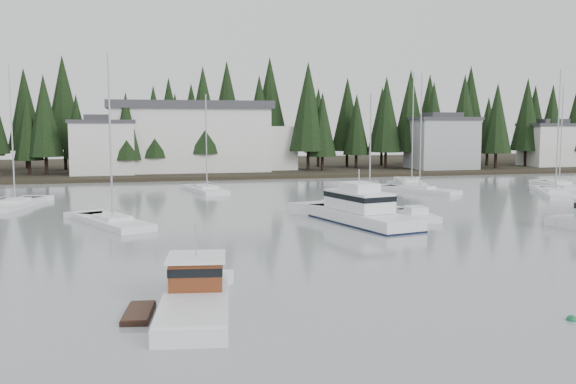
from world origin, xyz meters
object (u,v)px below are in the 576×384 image
house_west (103,146)px  sailboat_5 (113,224)px  house_east_b (550,144)px  sailboat_2 (412,184)px  harbor_inn (203,137)px  lobster_boat_brown (193,301)px  house_east_a (441,142)px  sailboat_8 (559,187)px  sailboat_3 (207,192)px  cabin_cruiser_center (361,214)px  sailboat_9 (15,206)px  runabout_1 (416,217)px  sailboat_1 (369,209)px  sailboat_10 (555,195)px  sailboat_7 (419,192)px

house_west → sailboat_5: bearing=-86.7°
house_east_b → sailboat_2: (-36.49, -22.45, -4.33)m
harbor_inn → lobster_boat_brown: 75.81m
house_east_b → lobster_boat_brown: house_east_b is taller
lobster_boat_brown → sailboat_2: bearing=-24.9°
house_east_a → sailboat_5: sailboat_5 is taller
sailboat_2 → harbor_inn: bearing=62.9°
sailboat_8 → sailboat_2: bearing=77.5°
sailboat_2 → sailboat_3: 27.08m
house_east_a → house_east_b: (22.00, 2.00, -0.50)m
house_west → house_east_a: size_ratio=0.90×
cabin_cruiser_center → sailboat_9: bearing=45.2°
sailboat_3 → runabout_1: sailboat_3 is taller
house_east_a → runabout_1: (-26.69, -48.27, -4.77)m
sailboat_1 → house_east_b: bearing=-71.8°
sailboat_5 → runabout_1: sailboat_5 is taller
house_west → runabout_1: (27.31, -49.27, -4.52)m
sailboat_3 → sailboat_2: bearing=-94.6°
lobster_boat_brown → sailboat_10: bearing=-42.7°
house_east_a → lobster_boat_brown: bearing=-123.7°
sailboat_1 → sailboat_9: size_ratio=0.80×
lobster_boat_brown → sailboat_3: size_ratio=0.73×
runabout_1 → sailboat_2: bearing=-20.3°
house_west → cabin_cruiser_center: (21.96, -50.64, -3.91)m
house_east_b → sailboat_1: bearing=-138.9°
lobster_boat_brown → sailboat_7: (29.82, 41.69, -0.39)m
house_east_a → sailboat_9: (-60.74, -32.19, -4.83)m
sailboat_7 → house_east_a: bearing=-60.0°
house_east_b → sailboat_3: size_ratio=0.81×
sailboat_8 → sailboat_9: (-62.83, -4.41, 0.00)m
house_east_b → sailboat_7: sailboat_7 is taller
house_west → house_east_b: bearing=0.8°
sailboat_3 → lobster_boat_brown: bearing=162.3°
house_west → sailboat_9: sailboat_9 is taller
sailboat_2 → sailboat_7: bearing=179.5°
lobster_boat_brown → sailboat_9: (-13.48, 38.64, -0.39)m
sailboat_5 → sailboat_7: size_ratio=0.98×
sailboat_1 → sailboat_3: sailboat_3 is taller
sailboat_8 → lobster_boat_brown: bearing=142.4°
lobster_boat_brown → cabin_cruiser_center: (15.21, 21.18, 0.28)m
runabout_1 → cabin_cruiser_center: bearing=107.7°
house_west → cabin_cruiser_center: size_ratio=0.79×
cabin_cruiser_center → sailboat_5: (-19.25, 3.75, -0.68)m
house_west → house_east_b: size_ratio=1.00×
sailboat_3 → sailboat_8: (43.51, -4.46, 0.01)m
sailboat_1 → sailboat_2: size_ratio=0.75×
sailboat_2 → house_east_b: bearing=-40.2°
sailboat_2 → sailboat_5: 44.74m
sailboat_1 → runabout_1: sailboat_1 is taller
house_east_b → sailboat_7: (-39.43, -31.14, -4.32)m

